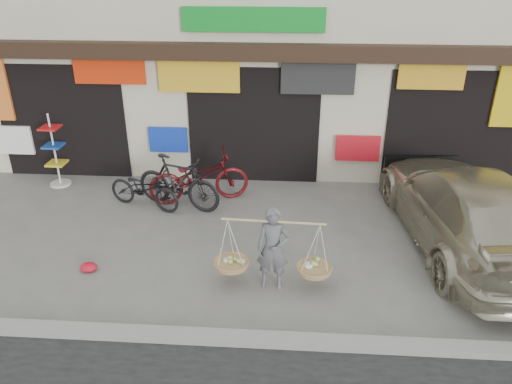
# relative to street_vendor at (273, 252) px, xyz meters

# --- Properties ---
(ground) EXTENTS (70.00, 70.00, 0.00)m
(ground) POSITION_rel_street_vendor_xyz_m (-0.60, 0.65, -0.66)
(ground) COLOR slate
(ground) RESTS_ON ground
(kerb) EXTENTS (70.00, 0.25, 0.12)m
(kerb) POSITION_rel_street_vendor_xyz_m (-0.60, -1.35, -0.60)
(kerb) COLOR gray
(kerb) RESTS_ON ground
(shophouse_block) EXTENTS (14.00, 6.32, 7.00)m
(shophouse_block) POSITION_rel_street_vendor_xyz_m (-0.60, 7.07, 2.79)
(shophouse_block) COLOR beige
(shophouse_block) RESTS_ON ground
(street_vendor) EXTENTS (1.91, 0.62, 1.45)m
(street_vendor) POSITION_rel_street_vendor_xyz_m (0.00, 0.00, 0.00)
(street_vendor) COLOR slate
(street_vendor) RESTS_ON ground
(bike_0) EXTENTS (1.78, 1.11, 0.88)m
(bike_0) POSITION_rel_street_vendor_xyz_m (-2.83, 2.57, -0.22)
(bike_0) COLOR black
(bike_0) RESTS_ON ground
(bike_1) EXTENTS (2.03, 1.16, 1.17)m
(bike_1) POSITION_rel_street_vendor_xyz_m (-2.10, 2.64, -0.07)
(bike_1) COLOR black
(bike_1) RESTS_ON ground
(bike_2) EXTENTS (2.29, 1.34, 1.14)m
(bike_2) POSITION_rel_street_vendor_xyz_m (-1.72, 2.97, -0.09)
(bike_2) COLOR #590F13
(bike_2) RESTS_ON ground
(suv) EXTENTS (2.63, 5.38, 1.51)m
(suv) POSITION_rel_street_vendor_xyz_m (3.50, 1.58, 0.09)
(suv) COLOR #B6AE92
(suv) RESTS_ON ground
(display_rack) EXTENTS (0.48, 0.48, 1.74)m
(display_rack) POSITION_rel_street_vendor_xyz_m (-5.15, 3.57, 0.04)
(display_rack) COLOR silver
(display_rack) RESTS_ON ground
(red_bag) EXTENTS (0.31, 0.25, 0.14)m
(red_bag) POSITION_rel_street_vendor_xyz_m (-3.20, 0.20, -0.59)
(red_bag) COLOR red
(red_bag) RESTS_ON ground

